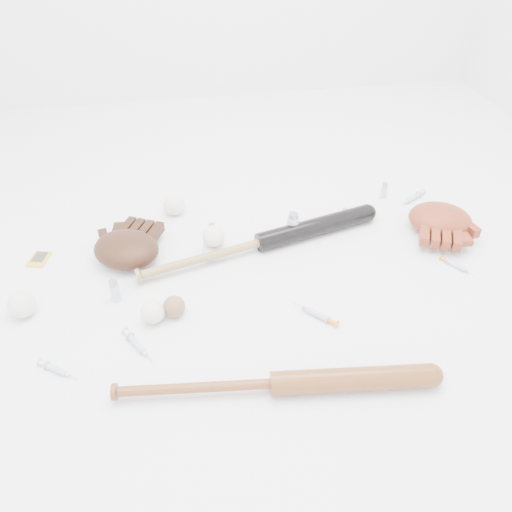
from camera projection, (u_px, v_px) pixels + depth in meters
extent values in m
plane|color=white|center=(253.00, 275.00, 1.62)|extent=(3.00, 3.00, 0.00)
cube|color=gold|center=(39.00, 259.00, 1.68)|extent=(0.08, 0.09, 0.00)
cube|color=white|center=(214.00, 250.00, 1.69)|extent=(0.07, 0.07, 0.04)
sphere|color=white|center=(213.00, 236.00, 1.66)|extent=(0.07, 0.07, 0.07)
sphere|color=white|center=(22.00, 305.00, 1.46)|extent=(0.08, 0.08, 0.08)
sphere|color=white|center=(174.00, 205.00, 1.87)|extent=(0.08, 0.08, 0.08)
sphere|color=white|center=(153.00, 312.00, 1.45)|extent=(0.07, 0.07, 0.07)
sphere|color=#8A6342|center=(174.00, 307.00, 1.47)|extent=(0.07, 0.07, 0.07)
cylinder|color=silver|center=(344.00, 216.00, 1.83)|extent=(0.02, 0.02, 0.06)
cylinder|color=silver|center=(384.00, 191.00, 1.96)|extent=(0.03, 0.03, 0.07)
cylinder|color=silver|center=(212.00, 232.00, 1.75)|extent=(0.03, 0.03, 0.07)
cylinder|color=silver|center=(293.00, 226.00, 1.75)|extent=(0.04, 0.04, 0.10)
cylinder|color=silver|center=(115.00, 290.00, 1.51)|extent=(0.03, 0.03, 0.08)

